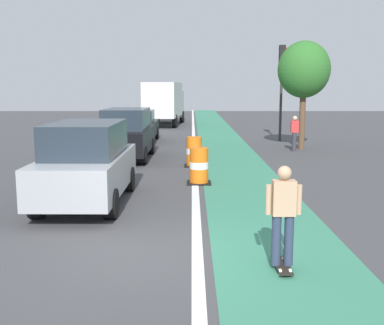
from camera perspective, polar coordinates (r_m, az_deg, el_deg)
The scene contains 13 objects.
ground_plane at distance 8.53m, azimuth -5.42°, elevation -10.78°, with size 100.00×100.00×0.00m, color #424244.
bike_lane_strip at distance 20.25m, azimuth 4.62°, elevation 0.87°, with size 2.50×80.00×0.01m, color #387F60.
lane_divider_stripe at distance 20.19m, azimuth 0.37°, elevation 0.87°, with size 0.20×80.00×0.01m, color silver.
skateboarder_on_lane at distance 7.61m, azimuth 11.09°, elevation -6.18°, with size 0.57×0.80×1.69m.
parked_suv_nearest at distance 12.02m, azimuth -12.46°, elevation -0.01°, with size 1.94×4.61×2.04m.
parked_suv_second at distance 19.32m, azimuth -7.78°, elevation 3.50°, with size 1.97×4.63×2.04m.
parked_sedan_third at distance 25.43m, azimuth -6.39°, elevation 4.39°, with size 1.94×4.11×1.70m.
traffic_barrel_front at distance 14.24m, azimuth 0.95°, elevation -0.45°, with size 0.73×0.73×1.09m.
traffic_barrel_mid at distance 17.35m, azimuth 0.37°, elevation 1.28°, with size 0.73×0.73×1.09m.
delivery_truck_down_block at distance 36.27m, azimuth -3.22°, elevation 7.43°, with size 2.88×7.76×3.23m.
traffic_light_corner at distance 26.02m, azimuth 10.92°, elevation 10.27°, with size 0.41×0.32×5.10m.
pedestrian_crossing at distance 21.95m, azimuth 12.41°, elevation 3.58°, with size 0.34×0.20×1.61m.
street_tree_sidewalk at distance 22.68m, azimuth 13.50°, elevation 10.81°, with size 2.40×2.40×5.00m.
Camera 1 is at (0.81, -7.98, 2.89)m, focal length 44.08 mm.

